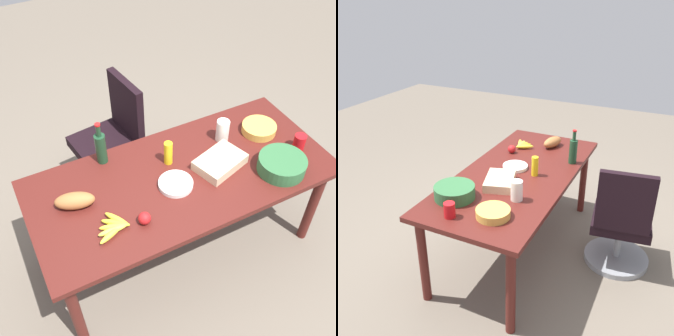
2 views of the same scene
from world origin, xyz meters
TOP-DOWN VIEW (x-y plane):
  - ground_plane at (0.00, 0.00)m, footprint 10.00×10.00m
  - conference_table at (0.00, 0.00)m, footprint 1.98×0.91m
  - office_chair at (0.17, -0.89)m, footprint 0.56×0.56m
  - red_solo_cup at (-0.83, 0.14)m, footprint 0.10×0.10m
  - salad_bowl at (-0.59, 0.25)m, footprint 0.35×0.35m
  - mustard_bottle at (0.02, -0.15)m, footprint 0.06×0.06m
  - bread_loaf at (0.69, -0.07)m, footprint 0.26×0.18m
  - apple_red at (0.37, 0.23)m, footprint 0.09×0.09m
  - mayo_jar at (-0.42, -0.18)m, footprint 0.10×0.10m
  - banana_bunch at (0.55, 0.19)m, footprint 0.22×0.21m
  - paper_plate_stack at (0.08, 0.06)m, footprint 0.28×0.28m
  - sheet_cake at (-0.26, 0.04)m, footprint 0.37×0.30m
  - chip_bowl at (-0.70, -0.13)m, footprint 0.30×0.30m
  - wine_bottle at (0.40, -0.36)m, footprint 0.07×0.07m

SIDE VIEW (x-z plane):
  - ground_plane at x=0.00m, z-range 0.00..0.00m
  - office_chair at x=0.17m, z-range -0.11..0.86m
  - conference_table at x=0.00m, z-range 0.31..1.09m
  - paper_plate_stack at x=0.08m, z-range 0.78..0.81m
  - banana_bunch at x=0.55m, z-range 0.79..0.83m
  - chip_bowl at x=-0.70m, z-range 0.78..0.84m
  - sheet_cake at x=-0.26m, z-range 0.78..0.85m
  - apple_red at x=0.37m, z-range 0.78..0.86m
  - salad_bowl at x=-0.59m, z-range 0.78..0.88m
  - bread_loaf at x=0.69m, z-range 0.78..0.88m
  - red_solo_cup at x=-0.83m, z-range 0.78..0.89m
  - mayo_jar at x=-0.42m, z-range 0.78..0.94m
  - mustard_bottle at x=0.02m, z-range 0.78..0.95m
  - wine_bottle at x=0.40m, z-range 0.75..1.06m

